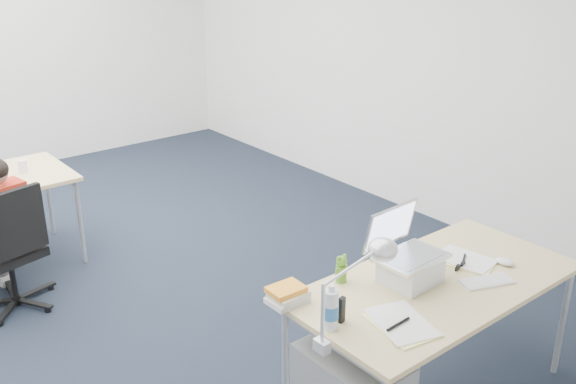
{
  "coord_description": "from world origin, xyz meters",
  "views": [
    {
      "loc": [
        -1.47,
        -3.76,
        2.42
      ],
      "look_at": [
        1.01,
        -0.68,
        0.85
      ],
      "focal_mm": 40.0,
      "sensor_mm": 36.0,
      "label": 1
    }
  ],
  "objects": [
    {
      "name": "bear_figurine",
      "position": [
        0.62,
        -1.62,
        0.81
      ],
      "size": [
        0.1,
        0.08,
        0.16
      ],
      "primitive_type": null,
      "rotation": [
        0.0,
        0.0,
        0.3
      ],
      "color": "#3A7D21",
      "rests_on": "desk_near"
    },
    {
      "name": "sunglasses",
      "position": [
        1.22,
        -1.93,
        0.74
      ],
      "size": [
        0.11,
        0.06,
        0.02
      ],
      "primitive_type": null,
      "rotation": [
        0.0,
        0.0,
        0.14
      ],
      "color": "black",
      "rests_on": "desk_near"
    },
    {
      "name": "book_stack",
      "position": [
        0.26,
        -1.6,
        0.77
      ],
      "size": [
        0.21,
        0.17,
        0.09
      ],
      "primitive_type": "cube",
      "rotation": [
        0.0,
        0.0,
        0.14
      ],
      "color": "silver",
      "rests_on": "desk_near"
    },
    {
      "name": "desk_near",
      "position": [
        1.01,
        -1.94,
        0.68
      ],
      "size": [
        1.6,
        0.8,
        0.73
      ],
      "color": "#D1B679",
      "rests_on": "ground"
    },
    {
      "name": "far_cup",
      "position": [
        -0.13,
        1.17,
        0.78
      ],
      "size": [
        0.08,
        0.08,
        0.1
      ],
      "primitive_type": "cylinder",
      "rotation": [
        0.0,
        0.0,
        -0.19
      ],
      "color": "white",
      "rests_on": "desk_far"
    },
    {
      "name": "silver_laptop",
      "position": [
        0.9,
        -1.85,
        0.92
      ],
      "size": [
        0.38,
        0.3,
        0.39
      ],
      "primitive_type": null,
      "rotation": [
        0.0,
        0.0,
        0.04
      ],
      "color": "silver",
      "rests_on": "desk_near"
    },
    {
      "name": "office_chair",
      "position": [
        -0.49,
        0.48,
        0.26
      ],
      "size": [
        0.69,
        0.69,
        0.92
      ],
      "rotation": [
        0.0,
        0.0,
        0.22
      ],
      "color": "black",
      "rests_on": "ground"
    },
    {
      "name": "can_koozie",
      "position": [
        0.96,
        -1.93,
        0.78
      ],
      "size": [
        0.08,
        0.08,
        0.11
      ],
      "primitive_type": "cylinder",
      "rotation": [
        0.0,
        0.0,
        0.21
      ],
      "color": "#13133B",
      "rests_on": "desk_near"
    },
    {
      "name": "water_bottle",
      "position": [
        0.28,
        -1.91,
        0.84
      ],
      "size": [
        0.08,
        0.08,
        0.23
      ],
      "primitive_type": "cylinder",
      "rotation": [
        0.0,
        0.0,
        0.08
      ],
      "color": "silver",
      "rests_on": "desk_near"
    },
    {
      "name": "wireless_keyboard",
      "position": [
        1.2,
        -2.11,
        0.74
      ],
      "size": [
        0.3,
        0.21,
        0.01
      ],
      "primitive_type": "cube",
      "rotation": [
        0.0,
        0.0,
        -0.37
      ],
      "color": "white",
      "rests_on": "desk_near"
    },
    {
      "name": "floor",
      "position": [
        0.0,
        0.0,
        0.0
      ],
      "size": [
        7.0,
        7.0,
        0.0
      ],
      "primitive_type": "plane",
      "color": "black",
      "rests_on": "ground"
    },
    {
      "name": "room",
      "position": [
        0.0,
        0.0,
        1.71
      ],
      "size": [
        6.02,
        7.02,
        2.8
      ],
      "color": "silver",
      "rests_on": "ground"
    },
    {
      "name": "computer_mouse",
      "position": [
        1.45,
        -2.06,
        0.75
      ],
      "size": [
        0.09,
        0.12,
        0.04
      ],
      "primitive_type": "ellipsoid",
      "rotation": [
        0.0,
        0.0,
        0.26
      ],
      "color": "white",
      "rests_on": "desk_near"
    },
    {
      "name": "headphones",
      "position": [
        1.11,
        -1.7,
        0.75
      ],
      "size": [
        0.27,
        0.24,
        0.04
      ],
      "primitive_type": null,
      "rotation": [
        0.0,
        0.0,
        0.31
      ],
      "color": "black",
      "rests_on": "desk_near"
    },
    {
      "name": "desk_lamp",
      "position": [
        0.26,
        -2.02,
        0.96
      ],
      "size": [
        0.43,
        0.23,
        0.46
      ],
      "primitive_type": null,
      "rotation": [
        0.0,
        0.0,
        0.23
      ],
      "color": "silver",
      "rests_on": "desk_near"
    },
    {
      "name": "papers_left",
      "position": [
        0.55,
        -2.1,
        0.74
      ],
      "size": [
        0.31,
        0.38,
        0.01
      ],
      "primitive_type": "cube",
      "rotation": [
        0.0,
        0.0,
        -0.25
      ],
      "color": "#FFFA93",
      "rests_on": "desk_near"
    },
    {
      "name": "cordless_phone",
      "position": [
        0.35,
        -1.9,
        0.8
      ],
      "size": [
        0.04,
        0.03,
        0.13
      ],
      "primitive_type": "cube",
      "rotation": [
        0.0,
        0.0,
        0.25
      ],
      "color": "black",
      "rests_on": "desk_near"
    },
    {
      "name": "papers_right",
      "position": [
        1.31,
        -1.9,
        0.74
      ],
      "size": [
        0.28,
        0.35,
        0.01
      ],
      "primitive_type": "cube",
      "rotation": [
        0.0,
        0.0,
        0.22
      ],
      "color": "#FFFA93",
      "rests_on": "desk_near"
    }
  ]
}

